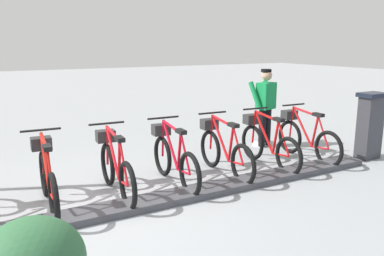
% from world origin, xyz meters
% --- Properties ---
extents(ground_plane, '(60.00, 60.00, 0.00)m').
position_xyz_m(ground_plane, '(0.00, 0.00, 0.00)').
color(ground_plane, '#9EA2A4').
extents(dock_rail_base, '(0.44, 10.25, 0.10)m').
position_xyz_m(dock_rail_base, '(0.00, 0.00, 0.05)').
color(dock_rail_base, '#47474C').
rests_on(dock_rail_base, ground).
extents(payment_kiosk, '(0.36, 0.52, 1.28)m').
position_xyz_m(payment_kiosk, '(0.05, -5.61, 0.67)').
color(payment_kiosk, '#38383D').
rests_on(payment_kiosk, ground).
extents(bike_docked_0, '(1.72, 0.54, 1.02)m').
position_xyz_m(bike_docked_0, '(0.62, -4.53, 0.43)').
color(bike_docked_0, black).
rests_on(bike_docked_0, ground).
extents(bike_docked_1, '(1.72, 0.54, 1.02)m').
position_xyz_m(bike_docked_1, '(0.62, -3.58, 0.43)').
color(bike_docked_1, black).
rests_on(bike_docked_1, ground).
extents(bike_docked_2, '(1.72, 0.54, 1.02)m').
position_xyz_m(bike_docked_2, '(0.62, -2.64, 0.43)').
color(bike_docked_2, black).
rests_on(bike_docked_2, ground).
extents(bike_docked_3, '(1.72, 0.54, 1.02)m').
position_xyz_m(bike_docked_3, '(0.62, -1.69, 0.43)').
color(bike_docked_3, black).
rests_on(bike_docked_3, ground).
extents(bike_docked_4, '(1.72, 0.54, 1.02)m').
position_xyz_m(bike_docked_4, '(0.62, -0.75, 0.43)').
color(bike_docked_4, black).
rests_on(bike_docked_4, ground).
extents(bike_docked_5, '(1.72, 0.54, 1.02)m').
position_xyz_m(bike_docked_5, '(0.62, 0.20, 0.43)').
color(bike_docked_5, black).
rests_on(bike_docked_5, ground).
extents(worker_near_rack, '(0.52, 0.69, 1.66)m').
position_xyz_m(worker_near_rack, '(1.75, -4.44, 0.91)').
color(worker_near_rack, white).
rests_on(worker_near_rack, ground).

